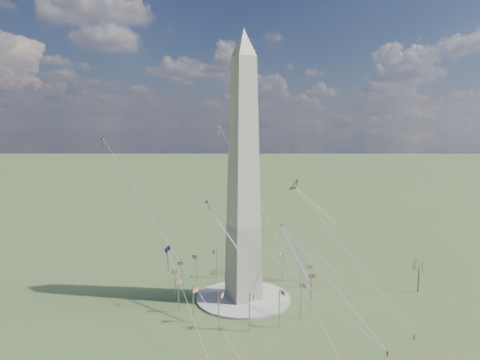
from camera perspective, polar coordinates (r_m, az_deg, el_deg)
name	(u,v)px	position (r m, az deg, el deg)	size (l,w,h in m)	color
ground	(243,299)	(170.76, 0.45, -15.60)	(2000.00, 2000.00, 0.00)	#486130
plaza	(243,298)	(170.60, 0.45, -15.47)	(36.00, 36.00, 0.80)	beige
washington_monument	(243,176)	(158.36, 0.47, 0.60)	(15.56, 15.56, 100.00)	beige
flagpole_ring	(243,281)	(168.06, 0.45, -13.31)	(54.40, 54.40, 13.00)	#ADB1B4
tree_near	(419,267)	(187.80, 22.77, -10.70)	(8.18, 8.18, 14.32)	#4A3B2D
person_east	(414,337)	(152.16, 22.18, -18.76)	(0.70, 0.46, 1.91)	gray
person_centre	(387,353)	(140.26, 19.04, -21.01)	(1.01, 0.42, 1.72)	gray
kite_delta_black	(297,188)	(187.24, 7.57, -1.00)	(15.21, 21.05, 17.83)	black
kite_diamond_purple	(168,252)	(158.58, -9.63, -9.43)	(1.83, 3.19, 10.08)	navy
kite_streamer_left	(290,243)	(159.24, 6.69, -8.34)	(3.92, 21.84, 15.01)	#FF5028
kite_streamer_mid	(218,220)	(152.25, -2.91, -5.40)	(5.37, 23.54, 16.25)	#FF5028
kite_streamer_right	(312,251)	(186.11, 9.64, -9.31)	(11.52, 15.90, 12.75)	#FF5028
kite_small_red	(103,139)	(181.14, -17.86, 5.22)	(1.46, 2.12, 4.44)	red
kite_small_white	(219,127)	(203.85, -2.77, 7.07)	(1.59, 2.34, 4.93)	white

